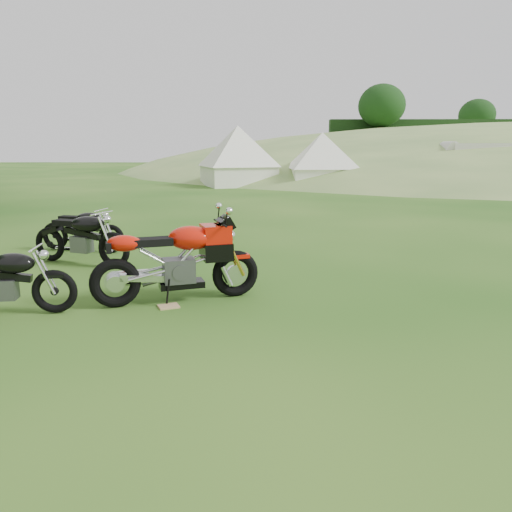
# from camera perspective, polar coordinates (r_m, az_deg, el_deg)

# --- Properties ---
(ground) EXTENTS (120.00, 120.00, 0.00)m
(ground) POSITION_cam_1_polar(r_m,az_deg,el_deg) (5.52, -2.13, -9.02)
(ground) COLOR #17480F
(ground) RESTS_ON ground
(sport_motorcycle) EXTENTS (2.17, 1.19, 1.27)m
(sport_motorcycle) POSITION_cam_1_polar(r_m,az_deg,el_deg) (6.58, -9.06, 0.15)
(sport_motorcycle) COLOR red
(sport_motorcycle) RESTS_ON ground
(plywood_board) EXTENTS (0.32, 0.29, 0.02)m
(plywood_board) POSITION_cam_1_polar(r_m,az_deg,el_deg) (6.52, -9.95, -5.68)
(plywood_board) COLOR tan
(plywood_board) RESTS_ON ground
(vintage_moto_a) EXTENTS (1.74, 0.61, 0.90)m
(vintage_moto_a) POSITION_cam_1_polar(r_m,az_deg,el_deg) (6.75, -27.13, -2.40)
(vintage_moto_a) COLOR black
(vintage_moto_a) RESTS_ON ground
(vintage_moto_b) EXTENTS (1.94, 1.05, 1.00)m
(vintage_moto_b) POSITION_cam_1_polar(r_m,az_deg,el_deg) (9.13, -19.45, 2.15)
(vintage_moto_b) COLOR black
(vintage_moto_b) RESTS_ON ground
(vintage_moto_d) EXTENTS (1.75, 0.73, 0.90)m
(vintage_moto_d) POSITION_cam_1_polar(r_m,az_deg,el_deg) (10.30, -19.24, 2.97)
(vintage_moto_d) COLOR black
(vintage_moto_d) RESTS_ON ground
(tent_left) EXTENTS (4.23, 4.23, 2.88)m
(tent_left) POSITION_cam_1_polar(r_m,az_deg,el_deg) (26.35, -2.08, 11.17)
(tent_left) COLOR white
(tent_left) RESTS_ON ground
(tent_mid) EXTENTS (3.30, 3.30, 2.67)m
(tent_mid) POSITION_cam_1_polar(r_m,az_deg,el_deg) (25.83, 7.53, 10.82)
(tent_mid) COLOR white
(tent_mid) RESTS_ON ground
(caravan) EXTENTS (4.83, 2.35, 2.21)m
(caravan) POSITION_cam_1_polar(r_m,az_deg,el_deg) (28.42, 24.75, 9.48)
(caravan) COLOR silver
(caravan) RESTS_ON ground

